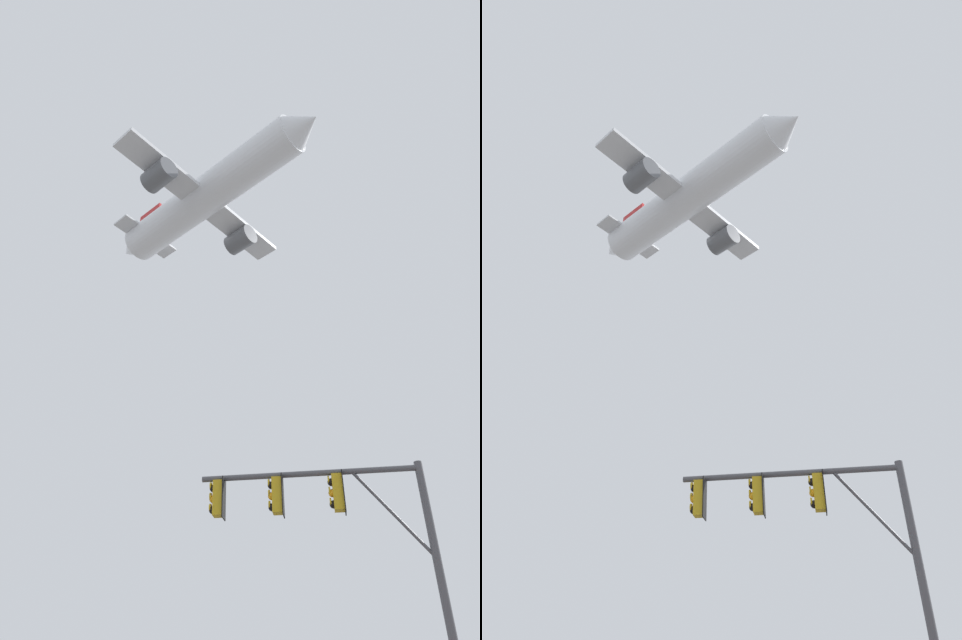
{
  "view_description": "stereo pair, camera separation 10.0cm",
  "coord_description": "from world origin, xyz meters",
  "views": [
    {
      "loc": [
        0.72,
        -4.89,
        1.67
      ],
      "look_at": [
        0.49,
        15.12,
        15.9
      ],
      "focal_mm": 29.58,
      "sensor_mm": 36.0,
      "label": 1
    },
    {
      "loc": [
        0.82,
        -4.89,
        1.67
      ],
      "look_at": [
        0.49,
        15.12,
        15.9
      ],
      "focal_mm": 29.58,
      "sensor_mm": 36.0,
      "label": 2
    }
  ],
  "objects": [
    {
      "name": "signal_pole_near",
      "position": [
        2.95,
        8.54,
        5.01
      ],
      "size": [
        5.66,
        1.09,
        6.5
      ],
      "color": "#4C4C51",
      "rests_on": "ground"
    },
    {
      "name": "airplane",
      "position": [
        -2.39,
        25.47,
        36.29
      ],
      "size": [
        18.76,
        16.84,
        6.13
      ],
      "color": "white"
    }
  ]
}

